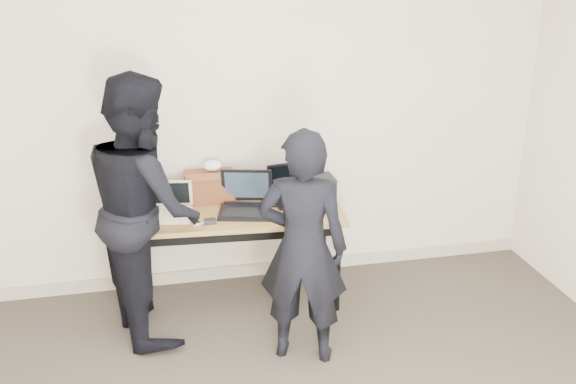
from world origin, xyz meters
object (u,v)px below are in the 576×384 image
object	(u,v)px
leather_satchel	(209,186)
person_observer	(144,207)
desk	(238,219)
laptop_center	(246,202)
laptop_beige	(171,210)
person_typist	(303,248)
equipment_box	(316,186)
laptop_right	(293,191)

from	to	relation	value
leather_satchel	person_observer	distance (m)	0.65
desk	laptop_center	bearing A→B (deg)	11.87
laptop_beige	person_typist	world-z (taller)	person_typist
desk	equipment_box	bearing A→B (deg)	20.77
leather_satchel	equipment_box	size ratio (longest dim) A/B	1.40
desk	person_observer	distance (m)	0.72
laptop_center	laptop_right	bearing A→B (deg)	35.96
laptop_right	equipment_box	xyz separation A→B (m)	(0.19, 0.03, 0.01)
laptop_center	equipment_box	xyz separation A→B (m)	(0.57, 0.18, 0.01)
laptop_right	person_observer	distance (m)	1.16
laptop_right	person_typist	xyz separation A→B (m)	(-0.15, -0.94, -0.01)
laptop_beige	person_typist	size ratio (longest dim) A/B	0.22
equipment_box	person_typist	world-z (taller)	person_typist
desk	leather_satchel	bearing A→B (deg)	132.01
laptop_center	leather_satchel	distance (m)	0.33
equipment_box	person_typist	distance (m)	1.02
equipment_box	person_observer	world-z (taller)	person_observer
equipment_box	person_observer	size ratio (longest dim) A/B	0.14
laptop_beige	laptop_center	distance (m)	0.53
desk	laptop_beige	world-z (taller)	laptop_beige
laptop_center	equipment_box	world-z (taller)	laptop_center
person_observer	laptop_center	bearing A→B (deg)	-87.60
leather_satchel	person_observer	size ratio (longest dim) A/B	0.20
laptop_beige	equipment_box	xyz separation A→B (m)	(1.11, 0.17, 0.03)
person_typist	person_observer	xyz separation A→B (m)	(-0.95, 0.56, 0.13)
laptop_center	leather_satchel	bearing A→B (deg)	150.81
laptop_beige	person_observer	world-z (taller)	person_observer
desk	laptop_beige	size ratio (longest dim) A/B	4.64
laptop_center	equipment_box	distance (m)	0.60
laptop_center	person_typist	xyz separation A→B (m)	(0.24, -0.78, -0.02)
equipment_box	laptop_right	bearing A→B (deg)	-172.35
laptop_beige	leather_satchel	world-z (taller)	leather_satchel
laptop_right	equipment_box	world-z (taller)	laptop_right
laptop_beige	laptop_right	size ratio (longest dim) A/B	0.80
laptop_beige	person_observer	xyz separation A→B (m)	(-0.18, -0.23, 0.13)
laptop_right	leather_satchel	xyz separation A→B (m)	(-0.62, 0.06, 0.07)
desk	person_observer	xyz separation A→B (m)	(-0.65, -0.21, 0.24)
laptop_beige	laptop_right	distance (m)	0.93
laptop_beige	person_typist	distance (m)	1.11
laptop_center	laptop_right	xyz separation A→B (m)	(0.38, 0.16, -0.00)
equipment_box	laptop_center	bearing A→B (deg)	-162.21
laptop_center	person_typist	size ratio (longest dim) A/B	0.29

